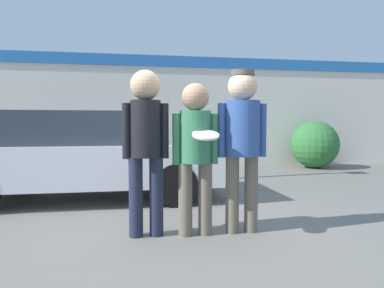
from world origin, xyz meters
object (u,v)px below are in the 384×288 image
(person_left, at_px, (146,137))
(person_middle_with_frisbee, at_px, (195,146))
(person_right, at_px, (242,134))
(parked_car_near, at_px, (86,155))
(shrub, at_px, (315,145))

(person_left, distance_m, person_middle_with_frisbee, 0.54)
(person_right, height_order, parked_car_near, person_right)
(shrub, bearing_deg, person_right, -126.17)
(person_left, bearing_deg, person_middle_with_frisbee, -5.92)
(person_left, relative_size, person_right, 0.99)
(person_right, bearing_deg, parked_car_near, 132.15)
(person_middle_with_frisbee, bearing_deg, person_left, 174.08)
(person_left, xyz_separation_m, person_middle_with_frisbee, (0.53, -0.06, -0.09))
(person_middle_with_frisbee, distance_m, parked_car_near, 2.63)
(person_middle_with_frisbee, bearing_deg, person_right, 1.93)
(person_right, distance_m, shrub, 6.46)
(parked_car_near, bearing_deg, shrub, 27.68)
(shrub, bearing_deg, person_middle_with_frisbee, -129.70)
(person_middle_with_frisbee, distance_m, person_right, 0.55)
(person_right, bearing_deg, person_middle_with_frisbee, -178.07)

